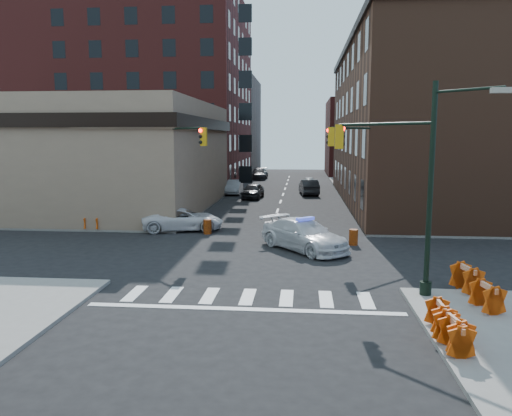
% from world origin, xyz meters
% --- Properties ---
extents(ground, '(140.00, 140.00, 0.00)m').
position_xyz_m(ground, '(0.00, 0.00, 0.00)').
color(ground, black).
rests_on(ground, ground).
extents(sidewalk_nw, '(34.00, 54.50, 0.15)m').
position_xyz_m(sidewalk_nw, '(-23.00, 32.75, 0.07)').
color(sidewalk_nw, gray).
rests_on(sidewalk_nw, ground).
extents(sidewalk_ne, '(34.00, 54.50, 0.15)m').
position_xyz_m(sidewalk_ne, '(23.00, 32.75, 0.07)').
color(sidewalk_ne, gray).
rests_on(sidewalk_ne, ground).
extents(bank_building, '(22.00, 22.00, 9.00)m').
position_xyz_m(bank_building, '(-17.00, 16.50, 4.50)').
color(bank_building, '#877059').
rests_on(bank_building, ground).
extents(apartment_block, '(25.00, 25.00, 24.00)m').
position_xyz_m(apartment_block, '(-18.50, 40.00, 12.00)').
color(apartment_block, '#581E1C').
rests_on(apartment_block, ground).
extents(commercial_row_ne, '(14.00, 34.00, 14.00)m').
position_xyz_m(commercial_row_ne, '(13.00, 22.50, 7.00)').
color(commercial_row_ne, '#502F20').
rests_on(commercial_row_ne, ground).
extents(filler_nw, '(20.00, 18.00, 16.00)m').
position_xyz_m(filler_nw, '(-16.00, 62.00, 8.00)').
color(filler_nw, brown).
rests_on(filler_nw, ground).
extents(filler_ne, '(16.00, 16.00, 12.00)m').
position_xyz_m(filler_ne, '(14.00, 58.00, 6.00)').
color(filler_ne, '#581E1C').
rests_on(filler_ne, ground).
extents(signal_pole_se, '(5.40, 5.27, 8.00)m').
position_xyz_m(signal_pole_se, '(6.04, -5.52, 4.61)').
color(signal_pole_se, black).
rests_on(signal_pole_se, sidewalk_se).
extents(signal_pole_nw, '(3.58, 3.67, 8.00)m').
position_xyz_m(signal_pole_nw, '(-5.85, 5.34, 4.34)').
color(signal_pole_nw, black).
rests_on(signal_pole_nw, sidewalk_nw).
extents(signal_pole_ne, '(3.67, 3.58, 8.00)m').
position_xyz_m(signal_pole_ne, '(5.84, 5.35, 4.34)').
color(signal_pole_ne, black).
rests_on(signal_pole_ne, sidewalk_ne).
extents(tree_ne_near, '(3.00, 3.00, 4.85)m').
position_xyz_m(tree_ne_near, '(7.50, 26.00, 3.49)').
color(tree_ne_near, black).
rests_on(tree_ne_near, sidewalk_ne).
extents(tree_ne_far, '(3.00, 3.00, 4.85)m').
position_xyz_m(tree_ne_far, '(7.50, 34.00, 3.49)').
color(tree_ne_far, black).
rests_on(tree_ne_far, sidewalk_ne).
extents(police_car, '(5.49, 5.88, 1.67)m').
position_xyz_m(police_car, '(2.18, 1.57, 0.83)').
color(police_car, silver).
rests_on(police_car, ground).
extents(pickup, '(5.75, 3.72, 1.47)m').
position_xyz_m(pickup, '(-5.80, 6.62, 0.74)').
color(pickup, silver).
rests_on(pickup, ground).
extents(parked_car_wnear, '(2.19, 4.63, 1.53)m').
position_xyz_m(parked_car_wnear, '(-2.88, 24.33, 0.77)').
color(parked_car_wnear, black).
rests_on(parked_car_wnear, ground).
extents(parked_car_wfar, '(1.71, 4.66, 1.52)m').
position_xyz_m(parked_car_wfar, '(-5.34, 27.88, 0.76)').
color(parked_car_wfar, gray).
rests_on(parked_car_wfar, ground).
extents(parked_car_wdeep, '(2.45, 5.57, 1.59)m').
position_xyz_m(parked_car_wdeep, '(-4.25, 47.05, 0.80)').
color(parked_car_wdeep, black).
rests_on(parked_car_wdeep, ground).
extents(parked_car_enear, '(2.26, 5.10, 1.63)m').
position_xyz_m(parked_car_enear, '(2.75, 28.06, 0.81)').
color(parked_car_enear, black).
rests_on(parked_car_enear, ground).
extents(parked_car_efar, '(1.53, 3.76, 1.28)m').
position_xyz_m(parked_car_efar, '(2.90, 36.71, 0.64)').
color(parked_car_efar, gray).
rests_on(parked_car_efar, ground).
extents(pedestrian_a, '(0.75, 0.61, 1.78)m').
position_xyz_m(pedestrian_a, '(-6.50, 7.96, 1.04)').
color(pedestrian_a, black).
rests_on(pedestrian_a, sidewalk_nw).
extents(pedestrian_b, '(1.18, 1.07, 1.99)m').
position_xyz_m(pedestrian_b, '(-12.28, 6.00, 1.14)').
color(pedestrian_b, black).
rests_on(pedestrian_b, sidewalk_nw).
extents(pedestrian_c, '(1.12, 0.94, 1.80)m').
position_xyz_m(pedestrian_c, '(-13.00, 6.00, 1.05)').
color(pedestrian_c, '#1D212C').
rests_on(pedestrian_c, sidewalk_nw).
extents(barrel_road, '(0.55, 0.55, 0.90)m').
position_xyz_m(barrel_road, '(5.00, 3.10, 0.45)').
color(barrel_road, orange).
rests_on(barrel_road, ground).
extents(barrel_bank, '(0.67, 0.67, 0.93)m').
position_xyz_m(barrel_bank, '(-3.95, 5.60, 0.46)').
color(barrel_bank, orange).
rests_on(barrel_bank, ground).
extents(barricade_se_a, '(0.91, 1.44, 1.01)m').
position_xyz_m(barricade_se_a, '(8.50, -5.70, 0.65)').
color(barricade_se_a, '#F2450B').
rests_on(barricade_se_a, sidewalk_se).
extents(barricade_se_b, '(0.83, 1.35, 0.95)m').
position_xyz_m(barricade_se_b, '(8.50, -7.90, 0.62)').
color(barricade_se_b, red).
rests_on(barricade_se_b, sidewalk_se).
extents(barricade_se_c, '(0.61, 1.18, 0.88)m').
position_xyz_m(barricade_se_c, '(6.40, -9.87, 0.59)').
color(barricade_se_c, '#D5510A').
rests_on(barricade_se_c, sidewalk_se).
extents(barricade_se_d, '(0.80, 1.32, 0.93)m').
position_xyz_m(barricade_se_d, '(6.40, -11.23, 0.61)').
color(barricade_se_d, '#BE3308').
rests_on(barricade_se_d, sidewalk_se).
extents(barricade_se_e, '(0.63, 1.19, 0.88)m').
position_xyz_m(barricade_se_e, '(6.40, -11.50, 0.59)').
color(barricade_se_e, orange).
rests_on(barricade_se_e, sidewalk_se).
extents(barricade_nw_a, '(1.43, 0.88, 1.01)m').
position_xyz_m(barricade_nw_a, '(-6.68, 6.75, 0.65)').
color(barricade_nw_a, red).
rests_on(barricade_nw_a, sidewalk_nw).
extents(barricade_nw_b, '(1.11, 0.57, 0.82)m').
position_xyz_m(barricade_nw_b, '(-11.59, 5.70, 0.56)').
color(barricade_nw_b, '#DF480A').
rests_on(barricade_nw_b, sidewalk_nw).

